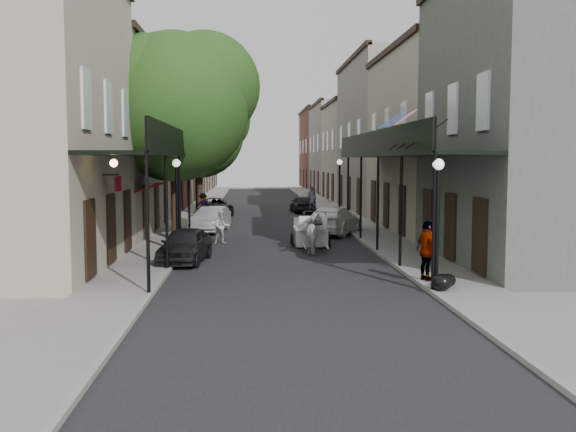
{
  "coord_description": "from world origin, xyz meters",
  "views": [
    {
      "loc": [
        -1.17,
        -19.73,
        3.79
      ],
      "look_at": [
        0.3,
        5.29,
        1.6
      ],
      "focal_mm": 40.0,
      "sensor_mm": 36.0,
      "label": 1
    }
  ],
  "objects": [
    {
      "name": "ground",
      "position": [
        0.0,
        0.0,
        0.0
      ],
      "size": [
        140.0,
        140.0,
        0.0
      ],
      "primitive_type": "plane",
      "color": "gray",
      "rests_on": "ground"
    },
    {
      "name": "pedestrian_walking",
      "position": [
        -2.48,
        9.28,
        0.77
      ],
      "size": [
        0.88,
        0.77,
        1.54
      ],
      "primitive_type": "imported",
      "rotation": [
        0.0,
        0.0,
        0.28
      ],
      "color": "beige",
      "rests_on": "ground"
    },
    {
      "name": "tree_far",
      "position": [
        -4.25,
        24.18,
        5.84
      ],
      "size": [
        6.45,
        6.0,
        8.61
      ],
      "color": "#382619",
      "rests_on": "sidewalk_left"
    },
    {
      "name": "trash_bags",
      "position": [
        4.32,
        -2.03,
        0.34
      ],
      "size": [
        0.83,
        0.98,
        0.48
      ],
      "color": "black",
      "rests_on": "sidewalk_right"
    },
    {
      "name": "car_left_far",
      "position": [
        -3.6,
        24.36,
        0.6
      ],
      "size": [
        2.88,
        4.65,
        1.2
      ],
      "primitive_type": "imported",
      "rotation": [
        0.0,
        0.0,
        0.22
      ],
      "color": "black",
      "rests_on": "ground"
    },
    {
      "name": "building_row_left",
      "position": [
        -8.6,
        30.0,
        5.25
      ],
      "size": [
        5.0,
        80.0,
        10.5
      ],
      "primitive_type": "cube",
      "color": "#ADA18B",
      "rests_on": "ground"
    },
    {
      "name": "building_row_right",
      "position": [
        8.6,
        30.0,
        5.25
      ],
      "size": [
        5.0,
        80.0,
        10.5
      ],
      "primitive_type": "cube",
      "color": "gray",
      "rests_on": "ground"
    },
    {
      "name": "car_right_near",
      "position": [
        3.08,
        12.65,
        0.71
      ],
      "size": [
        3.78,
        5.31,
        1.43
      ],
      "primitive_type": "imported",
      "rotation": [
        0.0,
        0.0,
        2.74
      ],
      "color": "white",
      "rests_on": "ground"
    },
    {
      "name": "tree_near",
      "position": [
        -4.2,
        10.18,
        6.49
      ],
      "size": [
        7.31,
        6.8,
        9.63
      ],
      "color": "#382619",
      "rests_on": "sidewalk_left"
    },
    {
      "name": "car_right_far",
      "position": [
        2.6,
        26.32,
        0.63
      ],
      "size": [
        1.79,
        3.83,
        1.27
      ],
      "primitive_type": "imported",
      "rotation": [
        0.0,
        0.0,
        3.22
      ],
      "color": "black",
      "rests_on": "ground"
    },
    {
      "name": "carriage",
      "position": [
        1.46,
        8.52,
        1.05
      ],
      "size": [
        1.71,
        2.4,
        2.71
      ],
      "rotation": [
        0.0,
        0.0,
        -0.01
      ],
      "color": "black",
      "rests_on": "ground"
    },
    {
      "name": "sidewalk_left",
      "position": [
        -5.0,
        20.0,
        0.06
      ],
      "size": [
        2.2,
        90.0,
        0.12
      ],
      "primitive_type": "cube",
      "color": "gray",
      "rests_on": "ground"
    },
    {
      "name": "lamppost_right_far",
      "position": [
        4.1,
        18.0,
        2.05
      ],
      "size": [
        0.32,
        0.32,
        3.71
      ],
      "color": "black",
      "rests_on": "sidewalk_right"
    },
    {
      "name": "gallery_right",
      "position": [
        4.79,
        6.98,
        4.05
      ],
      "size": [
        2.2,
        18.05,
        4.88
      ],
      "color": "black",
      "rests_on": "sidewalk_right"
    },
    {
      "name": "horse",
      "position": [
        1.44,
        6.0,
        0.81
      ],
      "size": [
        0.89,
        1.92,
        1.62
      ],
      "primitive_type": "imported",
      "rotation": [
        0.0,
        0.0,
        3.13
      ],
      "color": "beige",
      "rests_on": "ground"
    },
    {
      "name": "car_left_mid",
      "position": [
        -3.28,
        14.0,
        0.67
      ],
      "size": [
        2.08,
        4.24,
        1.34
      ],
      "primitive_type": "imported",
      "rotation": [
        0.0,
        0.0,
        -0.17
      ],
      "color": "#A7A6AC",
      "rests_on": "ground"
    },
    {
      "name": "gallery_left",
      "position": [
        -4.79,
        6.98,
        4.05
      ],
      "size": [
        2.2,
        18.05,
        4.88
      ],
      "color": "black",
      "rests_on": "sidewalk_left"
    },
    {
      "name": "lamppost_right_near",
      "position": [
        4.1,
        -2.0,
        2.05
      ],
      "size": [
        0.32,
        0.32,
        3.71
      ],
      "color": "black",
      "rests_on": "sidewalk_right"
    },
    {
      "name": "sidewalk_right",
      "position": [
        5.0,
        20.0,
        0.06
      ],
      "size": [
        2.2,
        90.0,
        0.12
      ],
      "primitive_type": "cube",
      "color": "gray",
      "rests_on": "ground"
    },
    {
      "name": "pedestrian_sidewalk_left",
      "position": [
        -4.2,
        21.33,
        0.9
      ],
      "size": [
        1.09,
        0.72,
        1.56
      ],
      "primitive_type": "imported",
      "rotation": [
        0.0,
        0.0,
        3.29
      ],
      "color": "gray",
      "rests_on": "sidewalk_left"
    },
    {
      "name": "pedestrian_sidewalk_right",
      "position": [
        4.2,
        -0.67,
        1.04
      ],
      "size": [
        0.76,
        1.16,
        1.83
      ],
      "primitive_type": "imported",
      "rotation": [
        0.0,
        0.0,
        1.89
      ],
      "color": "gray",
      "rests_on": "sidewalk_right"
    },
    {
      "name": "lamppost_left",
      "position": [
        -4.1,
        6.0,
        2.05
      ],
      "size": [
        0.32,
        0.32,
        3.71
      ],
      "color": "black",
      "rests_on": "sidewalk_left"
    },
    {
      "name": "car_left_near",
      "position": [
        -3.6,
        4.0,
        0.66
      ],
      "size": [
        2.0,
        4.0,
        1.31
      ],
      "primitive_type": "imported",
      "rotation": [
        0.0,
        0.0,
        -0.12
      ],
      "color": "black",
      "rests_on": "ground"
    },
    {
      "name": "road",
      "position": [
        0.0,
        20.0,
        0.01
      ],
      "size": [
        8.0,
        90.0,
        0.01
      ],
      "primitive_type": "cube",
      "color": "black",
      "rests_on": "ground"
    }
  ]
}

